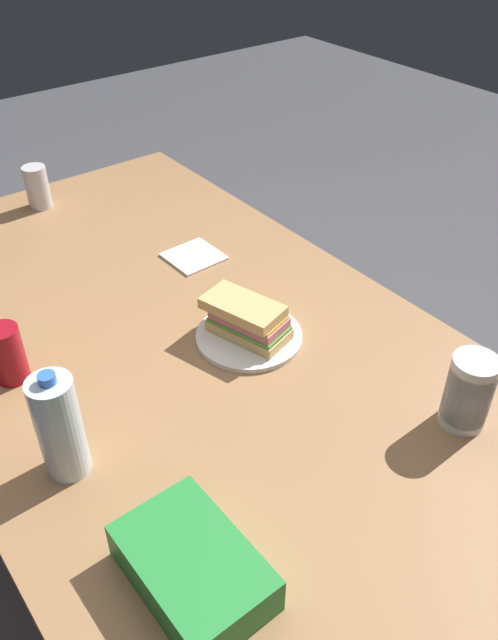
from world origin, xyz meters
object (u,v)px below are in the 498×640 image
(paper_plate, at_px, (249,336))
(soda_can_silver, at_px, (37,187))
(dining_table, at_px, (179,364))
(plastic_cup_stack, at_px, (469,392))
(sandwich, at_px, (247,319))
(chip_bag, at_px, (193,567))
(water_bottle_tall, at_px, (59,427))
(soda_can_red, at_px, (7,354))

(paper_plate, bearing_deg, soda_can_silver, 6.99)
(dining_table, bearing_deg, plastic_cup_stack, -152.32)
(sandwich, height_order, plastic_cup_stack, plastic_cup_stack)
(chip_bag, bearing_deg, water_bottle_tall, 9.05)
(paper_plate, height_order, soda_can_silver, soda_can_silver)
(paper_plate, distance_m, water_bottle_tall, 0.48)
(water_bottle_tall, distance_m, plastic_cup_stack, 0.71)
(paper_plate, xyz_separation_m, soda_can_silver, (0.85, 0.10, 0.05))
(paper_plate, xyz_separation_m, plastic_cup_stack, (-0.43, -0.16, 0.07))
(plastic_cup_stack, xyz_separation_m, soda_can_silver, (1.28, 0.27, -0.01))
(sandwich, relative_size, soda_can_red, 1.62)
(soda_can_red, bearing_deg, water_bottle_tall, 177.58)
(chip_bag, xyz_separation_m, soda_can_silver, (1.25, -0.30, 0.03))
(dining_table, bearing_deg, water_bottle_tall, 119.42)
(chip_bag, bearing_deg, paper_plate, -46.47)
(soda_can_silver, bearing_deg, chip_bag, 166.35)
(water_bottle_tall, distance_m, soda_can_silver, 1.01)
(paper_plate, height_order, chip_bag, chip_bag)
(soda_can_red, xyz_separation_m, chip_bag, (-0.59, -0.04, -0.03))
(dining_table, bearing_deg, paper_plate, -130.75)
(paper_plate, height_order, plastic_cup_stack, plastic_cup_stack)
(paper_plate, distance_m, plastic_cup_stack, 0.47)
(dining_table, relative_size, soda_can_red, 14.41)
(plastic_cup_stack, bearing_deg, dining_table, 27.68)
(sandwich, distance_m, water_bottle_tall, 0.47)
(water_bottle_tall, height_order, plastic_cup_stack, water_bottle_tall)
(chip_bag, distance_m, soda_can_silver, 1.28)
(water_bottle_tall, xyz_separation_m, plastic_cup_stack, (-0.34, -0.62, -0.03))
(sandwich, distance_m, chip_bag, 0.57)
(paper_plate, xyz_separation_m, soda_can_red, (0.19, 0.45, 0.05))
(paper_plate, bearing_deg, soda_can_red, 66.86)
(water_bottle_tall, xyz_separation_m, soda_can_silver, (0.94, -0.35, -0.04))
(dining_table, relative_size, sandwich, 8.87)
(paper_plate, relative_size, chip_bag, 1.00)
(sandwich, bearing_deg, dining_table, 49.43)
(paper_plate, xyz_separation_m, sandwich, (0.00, 0.00, 0.05))
(dining_table, height_order, plastic_cup_stack, plastic_cup_stack)
(chip_bag, xyz_separation_m, water_bottle_tall, (0.31, 0.05, 0.07))
(water_bottle_tall, bearing_deg, sandwich, -78.63)
(sandwich, relative_size, chip_bag, 0.86)
(sandwich, bearing_deg, paper_plate, -137.44)
(chip_bag, relative_size, plastic_cup_stack, 1.54)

